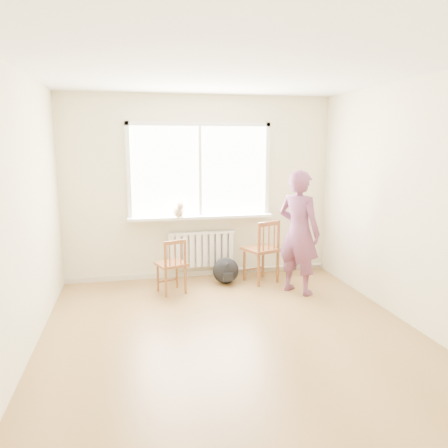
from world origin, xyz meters
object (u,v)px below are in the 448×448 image
chair_right (263,251)px  backpack (226,271)px  person (299,232)px  chair_left (173,266)px  cat (178,211)px

chair_right → backpack: (-0.54, 0.07, -0.28)m
chair_right → person: (0.33, -0.51, 0.37)m
chair_left → cat: cat is taller
chair_left → cat: bearing=-123.8°
chair_right → cat: 1.36m
backpack → cat: bearing=156.6°
chair_right → backpack: chair_right is taller
person → backpack: size_ratio=4.38×
person → chair_left: bearing=42.9°
person → cat: (-1.51, 0.85, 0.22)m
cat → backpack: 1.11m
chair_right → cat: bearing=-37.0°
cat → backpack: (0.64, -0.28, -0.86)m
cat → chair_left: bearing=-114.6°
chair_left → chair_right: bearing=170.2°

